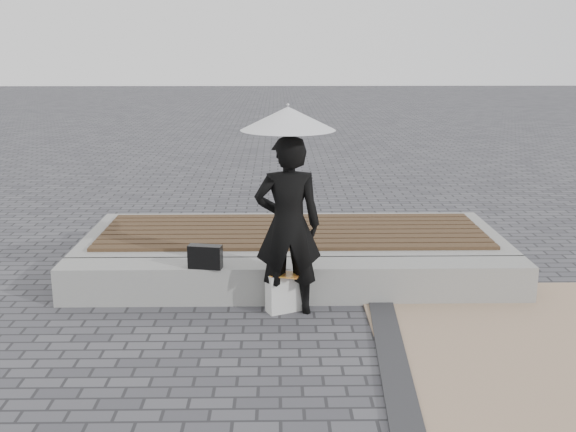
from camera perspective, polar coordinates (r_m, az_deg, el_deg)
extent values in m
plane|color=#4F4E54|center=(5.97, 1.04, -12.26)|extent=(80.00, 80.00, 0.00)
cube|color=#2E2E31|center=(5.59, 9.17, -14.16)|extent=(0.61, 5.20, 0.04)
cube|color=gray|center=(7.37, 0.63, -5.35)|extent=(5.00, 0.45, 0.40)
cube|color=gray|center=(8.51, 0.41, -2.67)|extent=(5.00, 2.00, 0.40)
imported|color=black|center=(6.81, 0.00, -0.79)|extent=(0.69, 0.48, 1.81)
cylinder|color=#B9B8BD|center=(6.70, 0.00, 3.21)|extent=(0.02, 0.02, 0.91)
cone|color=silver|center=(6.62, 0.00, 8.04)|extent=(0.91, 0.91, 0.22)
sphere|color=#B9B8BD|center=(6.60, 0.00, 9.14)|extent=(0.03, 0.03, 0.03)
cube|color=black|center=(7.14, -6.83, -3.35)|extent=(0.36, 0.18, 0.24)
cube|color=silver|center=(7.04, -0.21, -6.29)|extent=(0.41, 0.30, 0.40)
cube|color=#F94D32|center=(6.92, -0.21, -4.84)|extent=(0.33, 0.28, 0.01)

